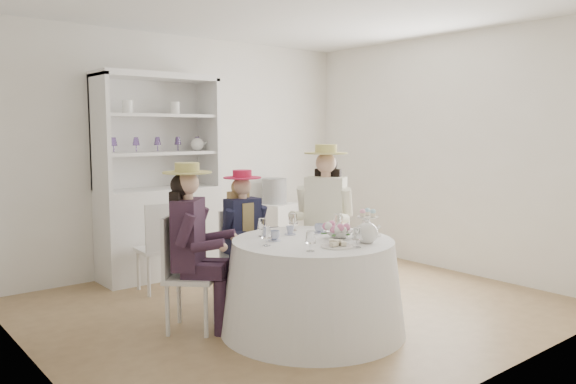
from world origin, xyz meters
TOP-DOWN VIEW (x-y plane):
  - ground at (0.00, 0.00)m, footprint 4.50×4.50m
  - ceiling at (0.00, 0.00)m, footprint 4.50×4.50m
  - wall_back at (0.00, 2.00)m, footprint 4.50×0.00m
  - wall_front at (0.00, -2.00)m, footprint 4.50×0.00m
  - wall_left at (-2.25, 0.00)m, footprint 0.00×4.50m
  - wall_right at (2.25, 0.00)m, footprint 0.00×4.50m
  - tea_table at (-0.30, -0.59)m, footprint 1.50×1.50m
  - hutch at (-0.48, 1.77)m, footprint 1.39×0.70m
  - side_table at (1.12, 1.75)m, footprint 0.54×0.54m
  - hatbox at (1.12, 1.75)m, footprint 0.36×0.36m
  - guest_left at (-1.06, 0.02)m, footprint 0.58×0.58m
  - guest_mid at (-0.30, 0.39)m, footprint 0.45×0.47m
  - guest_right at (0.43, 0.06)m, footprint 0.63×0.59m
  - spare_chair at (-0.78, 1.16)m, footprint 0.41×0.41m
  - teacup_a at (-0.57, -0.43)m, footprint 0.12×0.12m
  - teacup_b at (-0.31, -0.30)m, footprint 0.09×0.09m
  - teacup_c at (-0.07, -0.41)m, footprint 0.10×0.10m
  - flower_bowl at (-0.09, -0.67)m, footprint 0.27×0.27m
  - flower_arrangement at (-0.13, -0.68)m, footprint 0.17×0.17m
  - table_teapot at (-0.06, -0.95)m, footprint 0.24×0.17m
  - sandwich_plate at (-0.35, -0.91)m, footprint 0.24×0.24m
  - cupcake_stand at (0.17, -0.74)m, footprint 0.23×0.23m
  - stemware_set at (-0.30, -0.59)m, footprint 0.92×0.93m

SIDE VIEW (x-z plane):
  - ground at x=0.00m, z-range 0.00..0.00m
  - side_table at x=1.12m, z-range 0.00..0.68m
  - tea_table at x=-0.30m, z-range 0.00..0.74m
  - spare_chair at x=-0.78m, z-range 0.03..0.94m
  - guest_mid at x=-0.30m, z-range 0.08..1.33m
  - sandwich_plate at x=-0.35m, z-range 0.73..0.79m
  - guest_left at x=-1.06m, z-range 0.09..1.45m
  - flower_bowl at x=-0.09m, z-range 0.75..0.80m
  - teacup_b at x=-0.31m, z-range 0.75..0.81m
  - teacup_c at x=-0.07m, z-range 0.75..0.82m
  - teacup_a at x=-0.57m, z-range 0.75..0.82m
  - hutch at x=-0.48m, z-range -0.32..1.90m
  - stemware_set at x=-0.30m, z-range 0.75..0.90m
  - table_teapot at x=-0.06m, z-range 0.73..0.91m
  - cupcake_stand at x=0.17m, z-range 0.72..0.94m
  - flower_arrangement at x=-0.13m, z-range 0.80..0.86m
  - guest_right at x=0.43m, z-range 0.09..1.58m
  - hatbox at x=1.12m, z-range 0.68..1.00m
  - wall_back at x=0.00m, z-range -0.90..3.60m
  - wall_front at x=0.00m, z-range -0.90..3.60m
  - wall_left at x=-2.25m, z-range -0.90..3.60m
  - wall_right at x=2.25m, z-range -0.90..3.60m
  - ceiling at x=0.00m, z-range 2.70..2.70m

